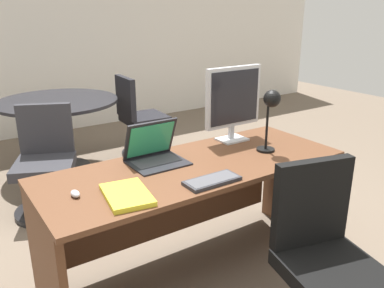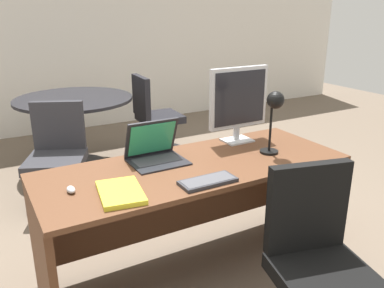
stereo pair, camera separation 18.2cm
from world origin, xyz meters
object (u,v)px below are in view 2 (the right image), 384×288
Objects in this scene: laptop at (154,148)px; book at (120,192)px; meeting_table at (75,115)px; meeting_chair_near at (155,123)px; monitor at (239,100)px; desk_lamp at (274,109)px; desk at (191,194)px; keyboard at (208,181)px; meeting_chair_far at (58,166)px; office_chair at (318,277)px; mouse at (71,190)px.

laptop reaches higher than book.
meeting_table is 0.91m from meeting_chair_near.
monitor reaches higher than meeting_table.
desk_lamp is 0.44× the size of meeting_chair_near.
desk is 0.41m from keyboard.
laptop is 0.37× the size of meeting_chair_far.
meeting_chair_far is (-0.56, 1.31, -0.16)m from desk.
keyboard is 0.69m from desk_lamp.
monitor is 0.70m from laptop.
keyboard is at bearing -102.74° from desk.
office_chair is at bearing -110.91° from desk_lamp.
meeting_chair_far is (0.19, 1.39, -0.39)m from mouse.
meeting_table is at bearing 109.27° from monitor.
monitor is 1.29m from mouse.
meeting_chair_near is (1.44, 2.16, -0.38)m from mouse.
laptop is at bearing 103.31° from keyboard.
monitor reaches higher than desk.
meeting_table is 1.29× the size of meeting_chair_near.
laptop is at bearing -89.62° from meeting_table.
monitor is 0.32m from desk_lamp.
book is at bearing -157.80° from monitor.
desk is 0.73m from monitor.
book is at bearing -134.17° from laptop.
keyboard is at bearing -87.16° from meeting_table.
book is 1.59m from meeting_chair_far.
laptop is at bearing -72.16° from meeting_chair_far.
keyboard is at bearing -11.67° from book.
desk_lamp reaches higher than meeting_chair_far.
meeting_table reaches higher than desk.
book is at bearing -156.80° from desk.
office_chair is at bearing -81.53° from meeting_table.
desk_lamp is at bearing -53.12° from meeting_chair_far.
desk_lamp is 2.42m from meeting_table.
book reaches higher than desk.
meeting_chair_near is at bearing 56.32° from mouse.
monitor is 1.51× the size of book.
mouse is at bearing -97.60° from meeting_chair_far.
desk is at bearing 23.20° from book.
meeting_chair_near is (0.77, 2.40, -0.37)m from keyboard.
mouse is at bearing -104.04° from meeting_table.
laptop is 2.18m from meeting_chair_near.
mouse reaches higher than meeting_table.
keyboard is at bearing -76.69° from laptop.
monitor is at bearing 42.52° from keyboard.
meeting_chair_near reaches higher than meeting_chair_far.
office_chair reaches higher than book.
keyboard is 0.91× the size of book.
monitor is at bearing 77.38° from office_chair.
keyboard reaches higher than desk.
monitor is 2.02m from meeting_chair_near.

